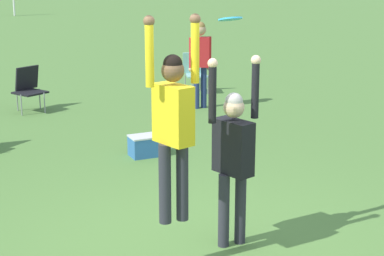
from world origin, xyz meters
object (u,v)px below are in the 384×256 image
(person_jumping, at_px, (173,117))
(person_defending, at_px, (233,149))
(person_spectator_near, at_px, (200,57))
(frisbee, at_px, (230,19))
(camping_chair_2, at_px, (29,86))
(cooler_box, at_px, (146,146))
(camping_chair_1, at_px, (195,70))

(person_jumping, relative_size, person_defending, 0.99)
(person_spectator_near, bearing_deg, frisbee, -88.02)
(camping_chair_2, bearing_deg, person_jumping, 62.46)
(person_jumping, height_order, cooler_box, person_jumping)
(person_spectator_near, bearing_deg, person_jumping, -92.45)
(person_jumping, bearing_deg, cooler_box, -32.43)
(camping_chair_1, xyz_separation_m, person_spectator_near, (-0.56, -1.47, 0.54))
(person_jumping, height_order, person_spectator_near, person_jumping)
(person_spectator_near, bearing_deg, person_defending, -87.35)
(camping_chair_1, relative_size, cooler_box, 1.76)
(person_jumping, relative_size, person_spectator_near, 1.14)
(frisbee, relative_size, camping_chair_1, 0.25)
(cooler_box, bearing_deg, person_spectator_near, 50.38)
(person_spectator_near, distance_m, cooler_box, 3.55)
(camping_chair_2, distance_m, person_spectator_near, 3.51)
(person_jumping, height_order, frisbee, person_jumping)
(frisbee, relative_size, person_spectator_near, 0.13)
(person_defending, relative_size, frisbee, 8.88)
(person_jumping, distance_m, person_defending, 0.93)
(camping_chair_1, bearing_deg, person_spectator_near, 89.06)
(person_jumping, height_order, camping_chair_1, person_jumping)
(person_defending, distance_m, person_spectator_near, 6.54)
(camping_chair_2, distance_m, cooler_box, 4.02)
(frisbee, bearing_deg, cooler_box, 82.28)
(frisbee, xyz_separation_m, camping_chair_2, (-0.56, 7.50, -1.94))
(person_spectator_near, bearing_deg, camping_chair_2, -175.54)
(camping_chair_2, bearing_deg, frisbee, 66.92)
(person_spectator_near, xyz_separation_m, cooler_box, (-2.19, -2.64, -0.90))
(person_defending, bearing_deg, camping_chair_1, 142.01)
(person_jumping, bearing_deg, camping_chair_2, -16.02)
(camping_chair_1, bearing_deg, frisbee, 87.26)
(frisbee, distance_m, camping_chair_2, 7.77)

